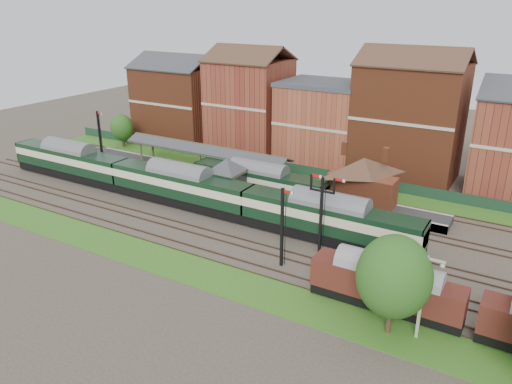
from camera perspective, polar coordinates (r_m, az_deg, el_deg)
The scene contains 20 objects.
ground at distance 58.73m, azimuth -2.56°, elevation -3.00°, with size 160.00×160.00×0.00m, color #473D33.
grass_back at distance 71.66m, azimuth 4.41°, elevation 1.55°, with size 90.00×4.50×0.06m, color #2D6619.
grass_front at distance 50.17m, azimuth -10.10°, elevation -7.78°, with size 90.00×5.00×0.06m, color #2D6619.
fence at distance 73.13m, azimuth 5.12°, elevation 2.53°, with size 90.00×0.12×1.50m, color #193823.
platform at distance 68.65m, azimuth -1.65°, elevation 1.13°, with size 55.00×3.40×1.00m, color #2D2D2D.
signal_box at distance 61.58m, azimuth -3.31°, elevation 1.36°, with size 5.40×5.40×6.00m.
brick_hut at distance 58.52m, azimuth 3.27°, elevation -1.83°, with size 3.20×2.64×2.94m.
station_building at distance 60.66m, azimuth 12.06°, elevation 1.36°, with size 8.10×8.10×5.90m.
canopy at distance 70.61m, azimuth -5.83°, elevation 5.09°, with size 26.00×3.89×4.08m.
semaphore_bracket at distance 49.66m, azimuth 7.50°, elevation -2.02°, with size 3.60×0.25×8.18m.
semaphore_platform_end at distance 81.91m, azimuth -17.42°, elevation 6.17°, with size 1.23×0.25×8.00m.
semaphore_siding at distance 46.89m, azimuth 3.01°, elevation -3.95°, with size 1.23×0.25×8.00m.
yard_lamp at distance 39.23m, azimuth 18.48°, elevation -10.82°, with size 2.60×0.22×7.00m.
town_backdrop at distance 77.68m, azimuth 7.42°, elevation 8.35°, with size 69.00×10.00×16.00m.
dmu_train at distance 62.06m, azimuth -8.68°, elevation 0.77°, with size 59.25×3.11×4.55m.
platform_railcar at distance 63.12m, azimuth 0.31°, elevation 1.19°, with size 18.21×2.87×4.19m.
goods_van_a at distance 43.61m, azimuth 10.63°, elevation -9.43°, with size 6.12×2.65×3.71m.
goods_van_b at distance 42.37m, azimuth 19.04°, elevation -11.52°, with size 5.72×2.48×3.47m.
tree_far at distance 38.66m, azimuth 15.49°, elevation -9.30°, with size 5.61×5.61×8.18m.
tree_back at distance 89.32m, azimuth -15.08°, elevation 7.14°, with size 3.90×3.90×5.70m.
Camera 1 is at (29.43, -44.75, 24.08)m, focal length 35.00 mm.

